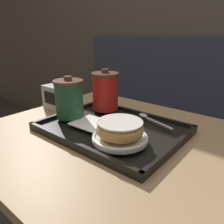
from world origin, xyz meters
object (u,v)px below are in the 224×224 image
at_px(coffee_cup_front, 69,98).
at_px(spoon, 148,117).
at_px(napkin_dispenser, 59,97).
at_px(coffee_cup_rear, 105,91).
at_px(donut_chocolate_glazed, 120,128).

xyz_separation_m(coffee_cup_front, spoon, (0.21, 0.15, -0.06)).
bearing_deg(napkin_dispenser, spoon, 11.48).
bearing_deg(coffee_cup_front, spoon, 34.63).
relative_size(coffee_cup_front, napkin_dispenser, 1.21).
xyz_separation_m(coffee_cup_rear, spoon, (0.17, 0.01, -0.06)).
bearing_deg(spoon, donut_chocolate_glazed, 113.43).
height_order(coffee_cup_rear, napkin_dispenser, coffee_cup_rear).
xyz_separation_m(coffee_cup_rear, donut_chocolate_glazed, (0.19, -0.17, -0.03)).
height_order(coffee_cup_rear, spoon, coffee_cup_rear).
xyz_separation_m(coffee_cup_rear, napkin_dispenser, (-0.20, -0.06, -0.05)).
height_order(coffee_cup_front, spoon, coffee_cup_front).
distance_m(coffee_cup_front, donut_chocolate_glazed, 0.24).
bearing_deg(coffee_cup_rear, napkin_dispenser, -162.75).
xyz_separation_m(coffee_cup_front, napkin_dispenser, (-0.15, 0.07, -0.04)).
distance_m(coffee_cup_rear, spoon, 0.18).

